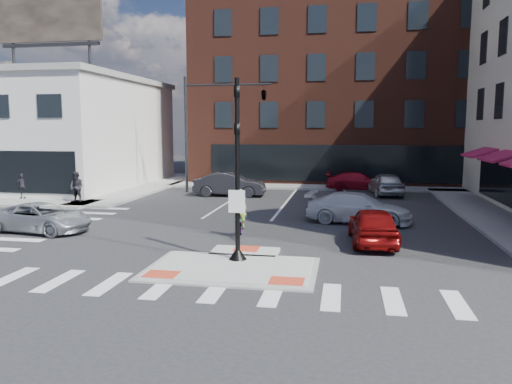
% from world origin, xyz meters
% --- Properties ---
extents(ground, '(120.00, 120.00, 0.00)m').
position_xyz_m(ground, '(0.00, 0.00, 0.00)').
color(ground, '#28282B').
rests_on(ground, ground).
extents(refuge_island, '(5.40, 4.65, 0.13)m').
position_xyz_m(refuge_island, '(0.00, -0.26, 0.05)').
color(refuge_island, gray).
rests_on(refuge_island, ground).
extents(sidewalk_nw, '(23.50, 20.50, 0.15)m').
position_xyz_m(sidewalk_nw, '(-16.76, 15.29, 0.08)').
color(sidewalk_nw, gray).
rests_on(sidewalk_nw, ground).
extents(sidewalk_e, '(3.00, 24.00, 0.15)m').
position_xyz_m(sidewalk_e, '(10.80, 10.00, 0.07)').
color(sidewalk_e, gray).
rests_on(sidewalk_e, ground).
extents(sidewalk_n, '(26.00, 3.00, 0.15)m').
position_xyz_m(sidewalk_n, '(3.00, 22.00, 0.07)').
color(sidewalk_n, gray).
rests_on(sidewalk_n, ground).
extents(building_nw, '(20.40, 16.40, 14.40)m').
position_xyz_m(building_nw, '(-21.98, 19.98, 4.23)').
color(building_nw, silver).
rests_on(building_nw, ground).
extents(building_n, '(24.40, 18.40, 15.50)m').
position_xyz_m(building_n, '(3.00, 31.99, 7.80)').
color(building_n, '#4A2117').
rests_on(building_n, ground).
extents(building_far_left, '(10.00, 12.00, 10.00)m').
position_xyz_m(building_far_left, '(-4.00, 52.00, 5.00)').
color(building_far_left, slate).
rests_on(building_far_left, ground).
extents(building_far_right, '(12.00, 12.00, 12.00)m').
position_xyz_m(building_far_right, '(9.00, 54.00, 6.00)').
color(building_far_right, brown).
rests_on(building_far_right, ground).
extents(signal_pole, '(0.60, 0.60, 5.98)m').
position_xyz_m(signal_pole, '(0.00, 0.40, 2.36)').
color(signal_pole, black).
rests_on(signal_pole, refuge_island).
extents(mast_arm_signal, '(6.10, 2.24, 8.00)m').
position_xyz_m(mast_arm_signal, '(-3.47, 18.00, 6.21)').
color(mast_arm_signal, black).
rests_on(mast_arm_signal, ground).
extents(silver_suv, '(4.73, 2.67, 1.25)m').
position_xyz_m(silver_suv, '(-9.50, 3.81, 0.62)').
color(silver_suv, '#B8BCC0').
rests_on(silver_suv, ground).
extents(red_sedan, '(1.96, 4.36, 1.45)m').
position_xyz_m(red_sedan, '(4.61, 4.05, 0.73)').
color(red_sedan, maroon).
rests_on(red_sedan, ground).
extents(white_pickup, '(5.18, 2.72, 1.43)m').
position_xyz_m(white_pickup, '(4.15, 8.31, 0.72)').
color(white_pickup, white).
rests_on(white_pickup, ground).
extents(bg_car_dark, '(4.80, 1.89, 1.55)m').
position_xyz_m(bg_car_dark, '(-4.03, 16.46, 0.78)').
color(bg_car_dark, '#29292E').
rests_on(bg_car_dark, ground).
extents(bg_car_silver, '(2.37, 4.70, 1.54)m').
position_xyz_m(bg_car_silver, '(6.22, 18.79, 0.77)').
color(bg_car_silver, '#B9BCC1').
rests_on(bg_car_silver, ground).
extents(bg_car_red, '(4.59, 1.95, 1.32)m').
position_xyz_m(bg_car_red, '(4.40, 21.13, 0.66)').
color(bg_car_red, maroon).
rests_on(bg_car_red, ground).
extents(cyclist, '(0.76, 1.63, 2.03)m').
position_xyz_m(cyclist, '(-0.74, 4.16, 0.68)').
color(cyclist, '#3F3F44').
rests_on(cyclist, ground).
extents(pedestrian_a, '(0.99, 0.84, 1.81)m').
position_xyz_m(pedestrian_a, '(-12.00, 11.14, 1.06)').
color(pedestrian_a, black).
rests_on(pedestrian_a, sidewalk_nw).
extents(pedestrian_b, '(0.98, 0.56, 1.58)m').
position_xyz_m(pedestrian_b, '(-16.14, 12.00, 0.94)').
color(pedestrian_b, '#332E38').
rests_on(pedestrian_b, sidewalk_nw).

